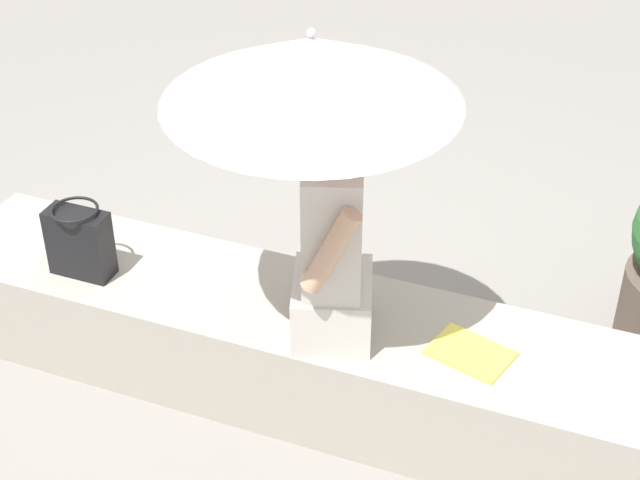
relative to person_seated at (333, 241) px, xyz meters
name	(u,v)px	position (x,y,z in m)	size (l,w,h in m)	color
ground_plane	(309,391)	(0.13, -0.08, -0.81)	(14.00, 14.00, 0.00)	gray
stone_bench	(309,350)	(0.13, -0.08, -0.60)	(3.05, 0.58, 0.42)	#A8A093
person_seated	(333,241)	(0.00, 0.00, 0.00)	(0.37, 0.51, 0.90)	beige
parasol	(312,71)	(0.08, -0.02, 0.61)	(0.98, 0.98, 1.14)	#B7B7BC
handbag_black	(80,241)	(1.04, 0.03, -0.24)	(0.25, 0.18, 0.30)	black
magazine	(470,353)	(-0.51, -0.04, -0.38)	(0.28, 0.20, 0.01)	#EAE04C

